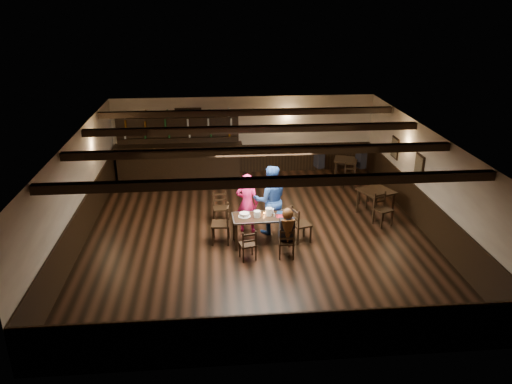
{
  "coord_description": "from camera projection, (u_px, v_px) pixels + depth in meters",
  "views": [
    {
      "loc": [
        -1.07,
        -11.86,
        5.95
      ],
      "look_at": [
        -0.01,
        0.2,
        1.12
      ],
      "focal_mm": 35.0,
      "sensor_mm": 36.0,
      "label": 1
    }
  ],
  "objects": [
    {
      "name": "menu_red",
      "position": [
        282.0,
        216.0,
        12.51
      ],
      "size": [
        0.29,
        0.21,
        0.0
      ],
      "primitive_type": "cube",
      "rotation": [
        0.0,
        0.0,
        0.01
      ],
      "color": "maroon",
      "rests_on": "dining_table"
    },
    {
      "name": "plate_stack_b",
      "position": [
        269.0,
        212.0,
        12.53
      ],
      "size": [
        0.16,
        0.16,
        0.19
      ],
      "primitive_type": "cylinder",
      "color": "white",
      "rests_on": "dining_table"
    },
    {
      "name": "bg_patron_left",
      "position": [
        319.0,
        156.0,
        16.77
      ],
      "size": [
        0.32,
        0.43,
        0.8
      ],
      "color": "black",
      "rests_on": "ground"
    },
    {
      "name": "woman_pink",
      "position": [
        247.0,
        203.0,
        13.13
      ],
      "size": [
        0.67,
        0.52,
        1.63
      ],
      "primitive_type": "imported",
      "rotation": [
        0.0,
        0.0,
        2.89
      ],
      "color": "#FF2C4A",
      "rests_on": "ground"
    },
    {
      "name": "man_blue",
      "position": [
        270.0,
        200.0,
        13.03
      ],
      "size": [
        0.96,
        0.78,
        1.87
      ],
      "primitive_type": "imported",
      "rotation": [
        0.0,
        0.0,
        3.22
      ],
      "color": "navy",
      "rests_on": "ground"
    },
    {
      "name": "bg_patron_right",
      "position": [
        361.0,
        157.0,
        16.75
      ],
      "size": [
        0.32,
        0.42,
        0.77
      ],
      "color": "black",
      "rests_on": "ground"
    },
    {
      "name": "bar_counter",
      "position": [
        179.0,
        156.0,
        17.18
      ],
      "size": [
        4.34,
        0.7,
        2.2
      ],
      "color": "black",
      "rests_on": "ground"
    },
    {
      "name": "menu_blue",
      "position": [
        283.0,
        213.0,
        12.7
      ],
      "size": [
        0.33,
        0.27,
        0.0
      ],
      "primitive_type": "cube",
      "rotation": [
        0.0,
        0.0,
        -0.28
      ],
      "color": "#0F244E",
      "rests_on": "dining_table"
    },
    {
      "name": "ground",
      "position": [
        257.0,
        234.0,
        13.27
      ],
      "size": [
        10.0,
        10.0,
        0.0
      ],
      "primitive_type": "plane",
      "color": "black",
      "rests_on": "ground"
    },
    {
      "name": "chair_near_left",
      "position": [
        249.0,
        243.0,
        11.8
      ],
      "size": [
        0.43,
        0.42,
        0.78
      ],
      "color": "black",
      "rests_on": "ground"
    },
    {
      "name": "chair_end_right",
      "position": [
        299.0,
        222.0,
        12.66
      ],
      "size": [
        0.53,
        0.54,
        0.95
      ],
      "color": "black",
      "rests_on": "ground"
    },
    {
      "name": "chair_far_pushed",
      "position": [
        220.0,
        205.0,
        13.82
      ],
      "size": [
        0.43,
        0.42,
        0.86
      ],
      "color": "black",
      "rests_on": "ground"
    },
    {
      "name": "tea_light",
      "position": [
        264.0,
        214.0,
        12.6
      ],
      "size": [
        0.05,
        0.05,
        0.06
      ],
      "color": "#A5A8AD",
      "rests_on": "dining_table"
    },
    {
      "name": "cake",
      "position": [
        244.0,
        215.0,
        12.48
      ],
      "size": [
        0.31,
        0.31,
        0.1
      ],
      "color": "white",
      "rests_on": "dining_table"
    },
    {
      "name": "chair_near_right",
      "position": [
        287.0,
        241.0,
        11.87
      ],
      "size": [
        0.42,
        0.41,
        0.81
      ],
      "color": "black",
      "rests_on": "ground"
    },
    {
      "name": "seated_person",
      "position": [
        287.0,
        226.0,
        11.78
      ],
      "size": [
        0.35,
        0.53,
        0.86
      ],
      "color": "black",
      "rests_on": "ground"
    },
    {
      "name": "back_table_a",
      "position": [
        376.0,
        194.0,
        14.18
      ],
      "size": [
        1.12,
        1.12,
        0.75
      ],
      "color": "black",
      "rests_on": "ground"
    },
    {
      "name": "room_shell",
      "position": [
        257.0,
        171.0,
        12.66
      ],
      "size": [
        9.02,
        10.02,
        2.71
      ],
      "color": "beige",
      "rests_on": "ground"
    },
    {
      "name": "dining_table",
      "position": [
        261.0,
        220.0,
        12.53
      ],
      "size": [
        1.49,
        0.8,
        0.75
      ],
      "color": "black",
      "rests_on": "ground"
    },
    {
      "name": "pepper_shaker",
      "position": [
        277.0,
        215.0,
        12.47
      ],
      "size": [
        0.03,
        0.03,
        0.08
      ],
      "primitive_type": "cylinder",
      "color": "#A5A8AD",
      "rests_on": "dining_table"
    },
    {
      "name": "drink_glass",
      "position": [
        272.0,
        211.0,
        12.65
      ],
      "size": [
        0.08,
        0.08,
        0.13
      ],
      "primitive_type": "cylinder",
      "color": "silver",
      "rests_on": "dining_table"
    },
    {
      "name": "salt_shaker",
      "position": [
        274.0,
        215.0,
        12.48
      ],
      "size": [
        0.03,
        0.03,
        0.08
      ],
      "primitive_type": "cylinder",
      "color": "silver",
      "rests_on": "dining_table"
    },
    {
      "name": "plate_stack_a",
      "position": [
        257.0,
        214.0,
        12.44
      ],
      "size": [
        0.17,
        0.17,
        0.16
      ],
      "primitive_type": "cylinder",
      "color": "white",
      "rests_on": "dining_table"
    },
    {
      "name": "chair_end_left",
      "position": [
        224.0,
        221.0,
        12.61
      ],
      "size": [
        0.49,
        0.51,
        1.02
      ],
      "color": "black",
      "rests_on": "ground"
    },
    {
      "name": "back_table_b",
      "position": [
        346.0,
        162.0,
        16.86
      ],
      "size": [
        0.94,
        0.94,
        0.75
      ],
      "color": "black",
      "rests_on": "ground"
    }
  ]
}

